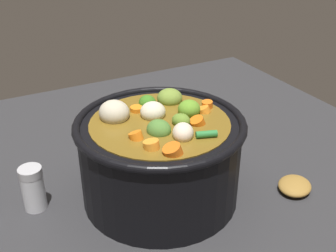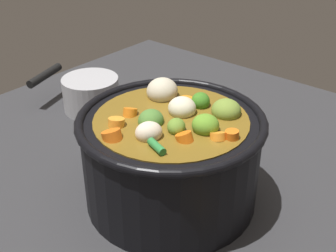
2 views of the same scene
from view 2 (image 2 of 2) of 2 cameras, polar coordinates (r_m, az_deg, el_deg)
The scene contains 4 objects.
ground_plane at distance 0.72m, azimuth 0.36°, elevation -9.13°, with size 1.10×1.10×0.00m, color #2D2D30.
cooking_pot at distance 0.68m, azimuth 0.41°, elevation -3.88°, with size 0.28×0.28×0.17m.
salt_shaker at distance 0.86m, azimuth -7.09°, elevation 0.65°, with size 0.04×0.04×0.08m.
small_saucepan at distance 0.98m, azimuth -10.04°, elevation 4.17°, with size 0.20×0.15×0.07m.
Camera 2 is at (-0.36, 0.43, 0.45)m, focal length 47.44 mm.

